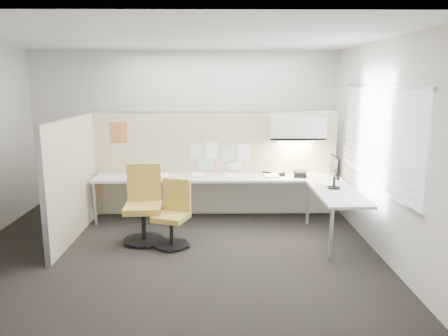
{
  "coord_description": "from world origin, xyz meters",
  "views": [
    {
      "loc": [
        0.62,
        -5.7,
        2.28
      ],
      "look_at": [
        0.7,
        0.8,
        0.97
      ],
      "focal_mm": 35.0,
      "sensor_mm": 36.0,
      "label": 1
    }
  ],
  "objects_px": {
    "chair_right": "(173,216)",
    "monitor": "(335,170)",
    "phone": "(300,174)",
    "desk": "(238,186)",
    "chair_left": "(144,206)"
  },
  "relations": [
    {
      "from": "desk",
      "to": "monitor",
      "type": "bearing_deg",
      "value": -26.47
    },
    {
      "from": "desk",
      "to": "chair_left",
      "type": "xyz_separation_m",
      "value": [
        -1.38,
        -0.82,
        -0.09
      ]
    },
    {
      "from": "desk",
      "to": "monitor",
      "type": "relative_size",
      "value": 8.55
    },
    {
      "from": "chair_right",
      "to": "monitor",
      "type": "height_order",
      "value": "monitor"
    },
    {
      "from": "phone",
      "to": "desk",
      "type": "bearing_deg",
      "value": -165.07
    },
    {
      "from": "chair_right",
      "to": "phone",
      "type": "relative_size",
      "value": 3.86
    },
    {
      "from": "monitor",
      "to": "phone",
      "type": "relative_size",
      "value": 1.98
    },
    {
      "from": "chair_left",
      "to": "chair_right",
      "type": "xyz_separation_m",
      "value": [
        0.44,
        -0.19,
        -0.08
      ]
    },
    {
      "from": "desk",
      "to": "chair_right",
      "type": "bearing_deg",
      "value": -133.24
    },
    {
      "from": "desk",
      "to": "chair_left",
      "type": "bearing_deg",
      "value": -149.49
    },
    {
      "from": "chair_right",
      "to": "phone",
      "type": "distance_m",
      "value": 2.27
    },
    {
      "from": "chair_right",
      "to": "phone",
      "type": "bearing_deg",
      "value": 49.2
    },
    {
      "from": "chair_left",
      "to": "phone",
      "type": "bearing_deg",
      "value": 17.83
    },
    {
      "from": "monitor",
      "to": "desk",
      "type": "bearing_deg",
      "value": 64.57
    },
    {
      "from": "desk",
      "to": "chair_right",
      "type": "relative_size",
      "value": 4.39
    }
  ]
}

